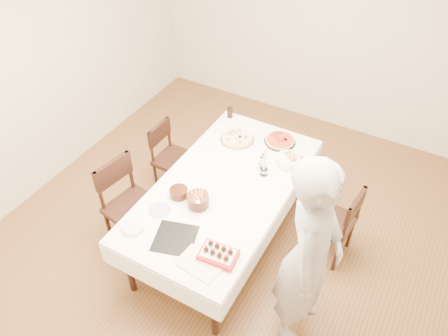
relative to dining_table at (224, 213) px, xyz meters
The scene contains 22 objects.
floor 0.38m from the dining_table, 43.93° to the right, with size 5.00×5.00×0.00m, color brown.
wall_back 2.65m from the dining_table, 89.26° to the left, with size 4.50×0.04×2.70m, color beige.
wall_left 2.42m from the dining_table, behind, with size 0.04×5.00×2.70m, color beige.
dining_table is the anchor object (origin of this frame).
chair_right_savory 1.02m from the dining_table, 20.67° to the left, with size 0.44×0.44×0.87m, color black, non-canonical shape.
chair_left_savory 0.93m from the dining_table, 154.91° to the left, with size 0.43×0.43×0.83m, color black, non-canonical shape.
chair_left_dessert 0.87m from the dining_table, 147.85° to the right, with size 0.50×0.50×0.98m, color black, non-canonical shape.
person 1.25m from the dining_table, 26.64° to the right, with size 0.68×0.44×1.85m, color #AEA8A4.
pizza_white 0.80m from the dining_table, 107.71° to the left, with size 0.35×0.35×0.04m, color beige.
pizza_pepperoni 0.95m from the dining_table, 77.44° to the left, with size 0.32×0.32×0.04m, color red.
red_placemat 0.86m from the dining_table, 57.44° to the left, with size 0.21×0.21×0.01m, color #B21E1E.
pasta_bowl 0.81m from the dining_table, 55.65° to the left, with size 0.24×0.24×0.08m, color white.
taper_candle 0.69m from the dining_table, 51.83° to the left, with size 0.08×0.08×0.36m, color white.
shaker_pair 0.62m from the dining_table, 65.74° to the left, with size 0.10×0.10×0.12m, color white, non-canonical shape.
cola_glass 1.18m from the dining_table, 115.75° to the left, with size 0.06×0.06×0.12m, color black.
layer_cake 0.60m from the dining_table, 132.30° to the right, with size 0.21×0.21×0.09m, color black.
cake_board 0.82m from the dining_table, 93.90° to the right, with size 0.33×0.33×0.01m, color black.
birthday_cake 0.58m from the dining_table, 103.70° to the right, with size 0.19×0.19×0.17m, color #3B1F10.
strawberry_box 0.90m from the dining_table, 64.04° to the right, with size 0.30×0.20×0.07m, color #B41419, non-canonical shape.
box_lid 0.96m from the dining_table, 72.95° to the right, with size 0.34×0.23×0.03m, color beige.
plate_stack 0.99m from the dining_table, 116.88° to the right, with size 0.19×0.19×0.04m, color white.
china_plate 0.74m from the dining_table, 122.21° to the right, with size 0.19×0.19×0.01m, color white.
Camera 1 is at (1.37, -2.48, 3.57)m, focal length 35.00 mm.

